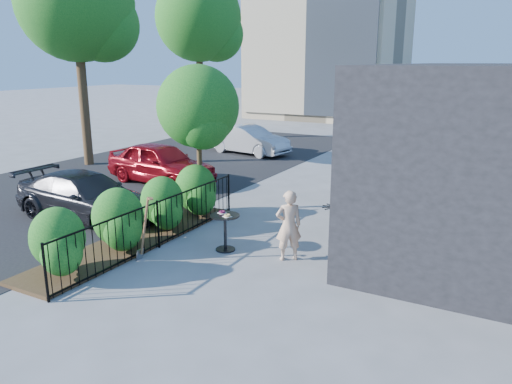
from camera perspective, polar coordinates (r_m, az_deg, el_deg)
The scene contains 14 objects.
ground at distance 10.67m, azimuth -4.68°, elevation -7.72°, with size 120.00×120.00×0.00m, color gray.
fence at distance 11.32m, azimuth -11.13°, elevation -3.59°, with size 0.05×6.05×1.10m.
planting_bed at distance 11.93m, azimuth -13.61°, elevation -5.42°, with size 1.30×6.00×0.08m, color #382616.
shrubs at distance 11.73m, azimuth -13.12°, elevation -2.34°, with size 1.10×5.60×1.24m.
patio_tree at distance 13.46m, azimuth -6.52°, elevation 9.09°, with size 2.20×2.20×3.94m.
street at distance 17.25m, azimuth -18.87°, elevation 0.32°, with size 9.00×30.00×0.01m, color black.
street_tree_near at distance 21.00m, azimuth -19.85°, elevation 18.98°, with size 4.40×4.40×8.28m.
street_tree_far at distance 27.05m, azimuth -6.54°, elevation 18.59°, with size 4.40×4.40×8.28m.
cafe_table at distance 10.99m, azimuth -3.55°, elevation -3.88°, with size 0.65×0.65×0.87m.
woman at distance 10.41m, azimuth 3.75°, elevation -3.84°, with size 0.55×0.36×1.51m, color #D7AB8B.
shovel at distance 10.61m, azimuth -12.71°, elevation -4.51°, with size 0.48×0.19×1.45m.
car_red at distance 17.34m, azimuth -10.82°, elevation 3.28°, with size 1.64×4.08×1.39m, color maroon.
car_silver at distance 22.52m, azimuth -0.85°, elevation 5.99°, with size 1.35×3.87×1.27m, color #A9A8AD.
car_darkgrey at distance 13.90m, azimuth -18.86°, elevation -0.47°, with size 1.71×4.20×1.22m, color black.
Camera 1 is at (5.45, -8.22, 4.07)m, focal length 35.00 mm.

